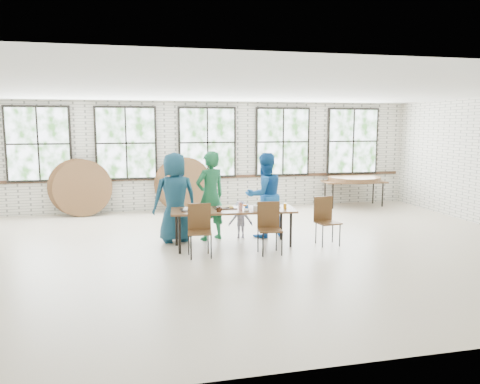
{
  "coord_description": "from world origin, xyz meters",
  "views": [
    {
      "loc": [
        -2.06,
        -8.5,
        2.37
      ],
      "look_at": [
        0.0,
        0.4,
        1.05
      ],
      "focal_mm": 35.0,
      "sensor_mm": 36.0,
      "label": 1
    }
  ],
  "objects_px": {
    "chair_near_left": "(199,225)",
    "chair_near_right": "(269,223)",
    "dining_table": "(233,212)",
    "storage_table": "(354,183)"
  },
  "relations": [
    {
      "from": "chair_near_left",
      "to": "chair_near_right",
      "type": "bearing_deg",
      "value": 3.06
    },
    {
      "from": "dining_table",
      "to": "chair_near_right",
      "type": "xyz_separation_m",
      "value": [
        0.55,
        -0.59,
        -0.13
      ]
    },
    {
      "from": "chair_near_right",
      "to": "chair_near_left",
      "type": "bearing_deg",
      "value": -176.95
    },
    {
      "from": "dining_table",
      "to": "storage_table",
      "type": "height_order",
      "value": "same"
    },
    {
      "from": "storage_table",
      "to": "chair_near_left",
      "type": "bearing_deg",
      "value": -135.24
    },
    {
      "from": "dining_table",
      "to": "storage_table",
      "type": "xyz_separation_m",
      "value": [
        4.4,
        3.68,
        -0.0
      ]
    },
    {
      "from": "chair_near_left",
      "to": "storage_table",
      "type": "bearing_deg",
      "value": 46.33
    },
    {
      "from": "chair_near_right",
      "to": "storage_table",
      "type": "xyz_separation_m",
      "value": [
        3.85,
        4.27,
        0.13
      ]
    },
    {
      "from": "chair_near_left",
      "to": "chair_near_right",
      "type": "distance_m",
      "value": 1.29
    },
    {
      "from": "chair_near_left",
      "to": "chair_near_right",
      "type": "height_order",
      "value": "same"
    }
  ]
}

